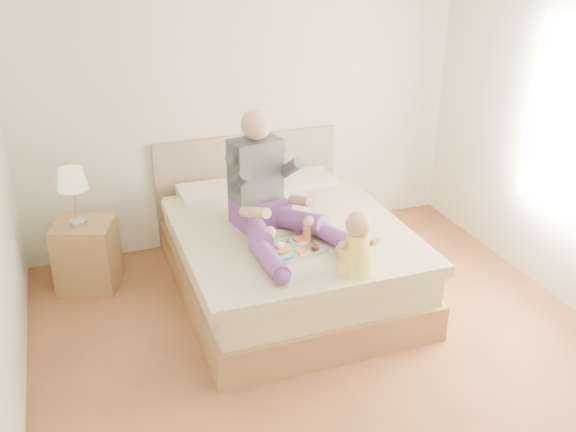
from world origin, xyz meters
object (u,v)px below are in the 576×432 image
object	(u,v)px
bed	(283,251)
nightstand	(87,254)
adult	(269,197)
baby	(357,247)
tray	(290,246)

from	to	relation	value
bed	nightstand	world-z (taller)	bed
nightstand	adult	bearing A→B (deg)	-8.78
bed	baby	distance (m)	1.06
nightstand	tray	xyz separation A→B (m)	(1.37, -1.07, 0.36)
tray	baby	distance (m)	0.55
nightstand	adult	size ratio (longest dim) A/B	0.48
nightstand	baby	bearing A→B (deg)	-22.22
tray	nightstand	bearing A→B (deg)	131.01
nightstand	adult	distance (m)	1.63
bed	nightstand	distance (m)	1.60
bed	adult	world-z (taller)	adult
adult	nightstand	bearing A→B (deg)	140.35
baby	bed	bearing A→B (deg)	109.07
bed	adult	bearing A→B (deg)	-137.09
nightstand	baby	xyz separation A→B (m)	(1.69, -1.49, 0.51)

